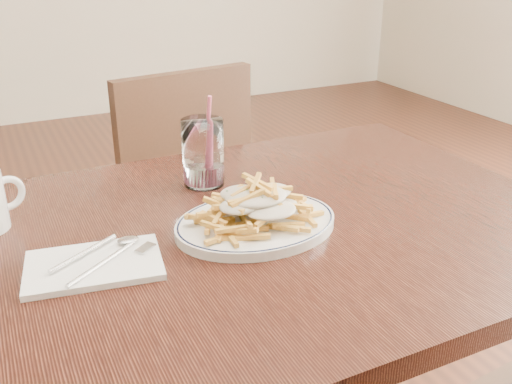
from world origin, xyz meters
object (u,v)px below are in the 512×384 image
loaded_fries (256,202)px  water_glass (203,157)px  chair_far (174,192)px  fries_plate (256,223)px  table (244,264)px

loaded_fries → water_glass: 0.23m
chair_far → water_glass: bearing=-100.0°
loaded_fries → water_glass: (-0.01, 0.23, 0.01)m
fries_plate → water_glass: water_glass is taller
table → chair_far: bearing=82.3°
chair_far → loaded_fries: (-0.08, -0.75, 0.30)m
table → chair_far: chair_far is taller
water_glass → fries_plate: bearing=-87.9°
table → fries_plate: fries_plate is taller
table → fries_plate: size_ratio=3.45×
table → chair_far: (0.10, 0.73, -0.17)m
chair_far → loaded_fries: bearing=-96.4°
chair_far → fries_plate: 0.80m
table → fries_plate: bearing=-52.4°
fries_plate → loaded_fries: loaded_fries is taller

